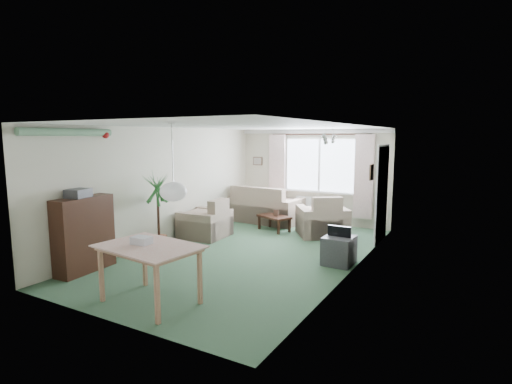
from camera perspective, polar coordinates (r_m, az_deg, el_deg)
The scene contains 25 objects.
ground at distance 7.70m, azimuth -1.11°, elevation -8.78°, with size 6.50×6.50×0.00m, color #32543A.
window at distance 10.24m, azimuth 9.09°, elevation 3.82°, with size 1.80×0.03×1.30m, color white.
curtain_rod at distance 10.15m, azimuth 9.03°, elevation 8.13°, with size 2.60×0.03×0.03m, color black.
curtain_left at distance 10.63m, azimuth 3.05°, elevation 2.80°, with size 0.45×0.08×2.00m, color beige.
curtain_right at distance 9.83m, azimuth 15.16°, elevation 2.13°, with size 0.45×0.08×2.00m, color beige.
radiator at distance 10.34m, azimuth 8.88°, elevation -2.29°, with size 1.20×0.10×0.55m, color white.
doorway at distance 8.82m, azimuth 17.58°, elevation -0.36°, with size 0.03×0.95×2.00m, color black.
pendant_lamp at distance 5.44m, azimuth -11.72°, elevation 0.04°, with size 0.36×0.36×0.36m, color white.
tinsel_garland at distance 6.97m, azimuth -25.27°, elevation 7.74°, with size 1.60×1.60×0.12m, color #196626.
bauble_cluster_a at distance 7.66m, azimuth 10.84°, elevation 7.84°, with size 0.20×0.20×0.20m, color silver.
bauble_cluster_b at distance 6.42m, azimuth 9.94°, elevation 7.88°, with size 0.20×0.20×0.20m, color silver.
wall_picture_back at distance 11.00m, azimuth 0.25°, elevation 4.44°, with size 0.28×0.03×0.22m, color brown.
wall_picture_right at distance 7.79m, azimuth 16.18°, elevation 2.73°, with size 0.03×0.24×0.30m, color brown.
sofa at distance 10.46m, azimuth 1.35°, elevation -1.66°, with size 1.90×1.00×0.95m, color beige.
armchair_corner at distance 9.12m, azimuth 9.43°, elevation -3.25°, with size 1.04×0.98×0.93m, color beige.
armchair_left at distance 8.93m, azimuth -7.31°, elevation -3.66°, with size 0.96×0.91×0.86m, color beige.
coffee_table at distance 9.49m, azimuth 2.61°, elevation -4.46°, with size 0.80×0.44×0.36m, color black.
photo_frame at distance 9.39m, azimuth 2.89°, elevation -2.99°, with size 0.12×0.02×0.16m, color #513529.
bookshelf at distance 7.16m, azimuth -23.35°, elevation -5.59°, with size 0.34×1.01×1.24m, color black.
hifi_box at distance 7.01m, azimuth -24.05°, elevation -0.16°, with size 0.28×0.35×0.14m, color #3D3D42.
houseplant at distance 7.99m, azimuth -13.80°, elevation -2.74°, with size 0.66×0.66×1.53m, color #226434.
dining_table at distance 5.60m, azimuth -14.89°, elevation -11.39°, with size 1.23×0.82×0.77m, color tan.
gift_box at distance 5.58m, azimuth -16.05°, elevation -6.75°, with size 0.25×0.18×0.12m, color silver.
tv_cube at distance 7.17m, azimuth 11.76°, elevation -8.16°, with size 0.49×0.54×0.49m, color #393A3F.
pet_bed at distance 8.09m, azimuth 12.00°, elevation -7.74°, with size 0.52×0.52×0.10m, color #204092.
Camera 1 is at (3.76, -6.35, 2.20)m, focal length 28.00 mm.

